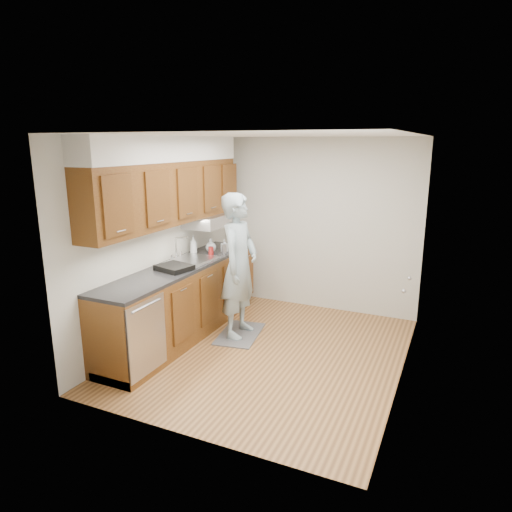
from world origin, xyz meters
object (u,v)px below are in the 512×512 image
at_px(soap_bottle_a, 193,245).
at_px(soap_bottle_b, 224,245).
at_px(steel_can, 224,249).
at_px(dish_rack, 174,267).
at_px(person, 239,256).
at_px(soda_can, 211,251).
at_px(soap_bottle_c, 211,245).

relative_size(soap_bottle_a, soap_bottle_b, 1.42).
height_order(steel_can, dish_rack, steel_can).
bearing_deg(dish_rack, soap_bottle_a, 119.50).
height_order(soap_bottle_a, soap_bottle_b, soap_bottle_a).
distance_m(soap_bottle_a, soap_bottle_b, 0.44).
relative_size(soap_bottle_b, dish_rack, 0.45).
bearing_deg(dish_rack, steel_can, 96.04).
distance_m(person, dish_rack, 0.81).
bearing_deg(person, soda_can, 63.77).
xyz_separation_m(soap_bottle_b, steel_can, (0.04, -0.08, -0.03)).
relative_size(person, steel_can, 17.12).
relative_size(soap_bottle_b, soda_can, 1.40).
bearing_deg(soap_bottle_b, person, -47.44).
xyz_separation_m(soap_bottle_a, soap_bottle_c, (0.15, 0.21, -0.03)).
xyz_separation_m(soap_bottle_b, soda_can, (-0.05, -0.29, -0.02)).
bearing_deg(soda_can, person, -24.46).
bearing_deg(soap_bottle_c, soap_bottle_b, 26.03).
xyz_separation_m(soap_bottle_b, dish_rack, (-0.10, -1.08, -0.06)).
relative_size(soap_bottle_c, soda_can, 1.52).
bearing_deg(soap_bottle_a, soap_bottle_b, 42.19).
height_order(soap_bottle_b, steel_can, soap_bottle_b).
relative_size(soap_bottle_a, steel_can, 2.06).
xyz_separation_m(soap_bottle_a, soda_can, (0.27, -0.00, -0.06)).
xyz_separation_m(soap_bottle_a, steel_can, (0.36, 0.21, -0.06)).
bearing_deg(steel_can, person, -45.15).
height_order(person, dish_rack, person).
relative_size(soap_bottle_a, dish_rack, 0.64).
bearing_deg(steel_can, soda_can, -111.66).
height_order(soap_bottle_a, steel_can, soap_bottle_a).
height_order(soap_bottle_c, dish_rack, soap_bottle_c).
relative_size(soap_bottle_b, soap_bottle_c, 0.92).
relative_size(soap_bottle_a, soda_can, 1.98).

